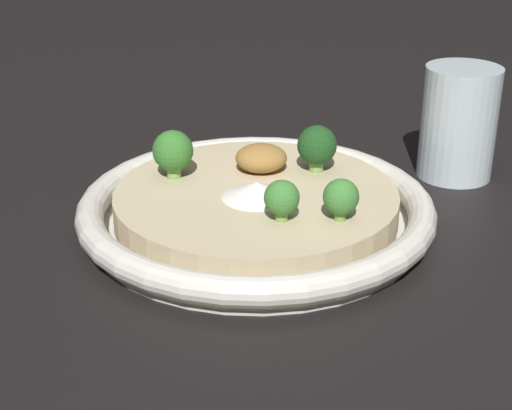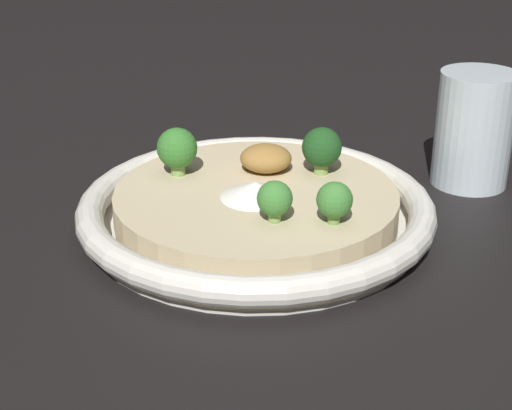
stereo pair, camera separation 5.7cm
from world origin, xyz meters
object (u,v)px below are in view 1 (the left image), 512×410
(broccoli_front_right, at_px, (341,197))
(broccoli_left, at_px, (173,152))
(broccoli_back_right, at_px, (317,146))
(risotto_bowl, at_px, (256,208))
(broccoli_front, at_px, (282,199))
(drinking_glass, at_px, (459,123))

(broccoli_front_right, xyz_separation_m, broccoli_left, (-0.14, 0.09, 0.01))
(broccoli_back_right, bearing_deg, risotto_bowl, -143.10)
(broccoli_front, xyz_separation_m, drinking_glass, (0.19, 0.17, 0.00))
(risotto_bowl, xyz_separation_m, broccoli_back_right, (0.06, 0.04, 0.04))
(broccoli_back_right, relative_size, broccoli_left, 0.99)
(broccoli_front_right, bearing_deg, broccoli_left, 145.99)
(broccoli_front, height_order, broccoli_left, broccoli_left)
(broccoli_front_right, relative_size, broccoli_left, 0.79)
(risotto_bowl, xyz_separation_m, broccoli_left, (-0.07, 0.03, 0.04))
(drinking_glass, bearing_deg, broccoli_left, -164.11)
(risotto_bowl, relative_size, broccoli_front, 9.08)
(broccoli_back_right, height_order, broccoli_left, same)
(broccoli_back_right, relative_size, drinking_glass, 0.38)
(broccoli_left, bearing_deg, drinking_glass, 15.89)
(broccoli_front_right, bearing_deg, broccoli_front, 179.42)
(broccoli_left, xyz_separation_m, drinking_glass, (0.28, 0.08, -0.00))
(broccoli_back_right, distance_m, drinking_glass, 0.16)
(broccoli_front, bearing_deg, broccoli_front_right, -0.58)
(broccoli_front, distance_m, broccoli_front_right, 0.05)
(broccoli_front, height_order, broccoli_back_right, broccoli_back_right)
(broccoli_back_right, bearing_deg, broccoli_front_right, -85.62)
(broccoli_front, height_order, broccoli_front_right, same)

